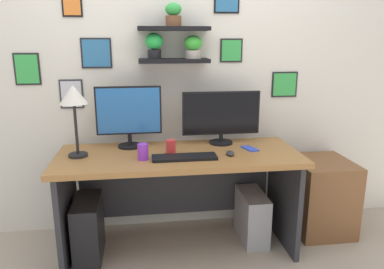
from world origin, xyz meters
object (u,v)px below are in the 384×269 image
water_cup (143,152)px  monitor_right (221,116)px  computer_tower_left (88,229)px  computer_tower_right (252,216)px  keyboard (184,157)px  desk_lamp (74,100)px  cell_phone (250,149)px  desk (179,178)px  pen_cup (171,147)px  drawer_cabinet (321,196)px  monitor_left (129,114)px  computer_mouse (230,153)px

water_cup → monitor_right: bearing=28.5°
computer_tower_left → computer_tower_right: computer_tower_left is taller
water_cup → keyboard: bearing=-3.5°
monitor_right → desk_lamp: (-1.05, -0.19, 0.18)m
keyboard → water_cup: bearing=176.5°
monitor_right → cell_phone: size_ratio=4.27×
water_cup → computer_tower_right: size_ratio=0.27×
desk → computer_tower_left: size_ratio=3.87×
pen_cup → computer_tower_right: bearing=4.6°
monitor_right → desk_lamp: desk_lamp is taller
desk_lamp → computer_tower_right: 1.59m
monitor_right → drawer_cabinet: size_ratio=1.01×
monitor_left → water_cup: size_ratio=4.37×
keyboard → water_cup: (-0.28, 0.02, 0.05)m
computer_mouse → computer_tower_right: computer_mouse is taller
desk_lamp → pen_cup: (0.64, -0.02, -0.35)m
computer_mouse → monitor_left: bearing=155.8°
water_cup → cell_phone: bearing=9.9°
desk_lamp → computer_tower_left: (0.04, -0.07, -0.92)m
pen_cup → water_cup: 0.23m
desk → cell_phone: cell_phone is taller
desk → desk_lamp: desk_lamp is taller
keyboard → water_cup: water_cup is taller
water_cup → pen_cup: bearing=29.8°
keyboard → computer_mouse: computer_mouse is taller
water_cup → computer_tower_left: 0.71m
drawer_cabinet → computer_tower_left: (-1.83, -0.17, -0.07)m
pen_cup → drawer_cabinet: 1.33m
drawer_cabinet → computer_tower_right: (-0.60, -0.08, -0.11)m
computer_mouse → computer_tower_right: (0.23, 0.15, -0.57)m
desk → monitor_right: (0.35, 0.16, 0.42)m
monitor_left → cell_phone: size_ratio=3.44×
computer_mouse → pen_cup: bearing=166.3°
desk → computer_tower_right: size_ratio=4.30×
monitor_right → computer_mouse: (0.00, -0.31, -0.20)m
computer_tower_left → computer_tower_right: 1.24m
monitor_left → computer_mouse: bearing=-24.2°
desk_lamp → cell_phone: desk_lamp is taller
cell_phone → computer_tower_right: bearing=10.5°
keyboard → desk_lamp: bearing=168.3°
monitor_left → pen_cup: 0.41m
monitor_left → computer_tower_left: size_ratio=1.08×
desk_lamp → drawer_cabinet: desk_lamp is taller
monitor_left → computer_tower_left: bearing=-140.0°
cell_phone → pen_cup: pen_cup is taller
pen_cup → desk_lamp: bearing=178.2°
computer_tower_left → monitor_left: bearing=40.0°
desk_lamp → cell_phone: 1.29m
pen_cup → drawer_cabinet: bearing=5.8°
computer_mouse → desk: bearing=156.5°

